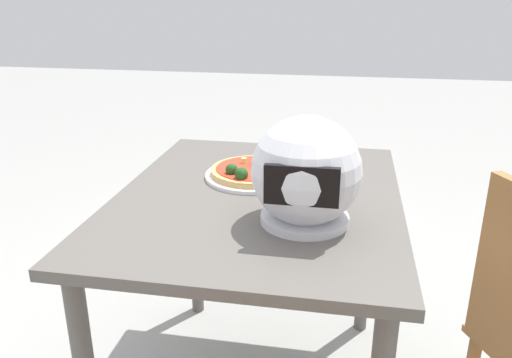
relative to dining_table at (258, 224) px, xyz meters
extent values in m
cube|color=#5B5651|center=(0.00, 0.00, 0.08)|extent=(0.82, 1.03, 0.03)
cylinder|color=#5B5651|center=(-0.35, -0.45, -0.29)|extent=(0.05, 0.05, 0.72)
cylinder|color=#5B5651|center=(0.35, -0.45, -0.29)|extent=(0.05, 0.05, 0.72)
cylinder|color=white|center=(0.04, -0.13, 0.11)|extent=(0.31, 0.31, 0.01)
cylinder|color=tan|center=(0.04, -0.13, 0.12)|extent=(0.27, 0.27, 0.02)
cylinder|color=red|center=(0.04, -0.13, 0.13)|extent=(0.24, 0.24, 0.00)
sphere|color=#234C1E|center=(0.01, -0.22, 0.15)|extent=(0.04, 0.04, 0.04)
sphere|color=#234C1E|center=(-0.02, -0.08, 0.14)|extent=(0.03, 0.03, 0.03)
sphere|color=#234C1E|center=(0.06, -0.03, 0.14)|extent=(0.04, 0.04, 0.04)
sphere|color=#234C1E|center=(0.10, -0.07, 0.14)|extent=(0.04, 0.04, 0.04)
cylinder|color=#E0D172|center=(0.08, -0.17, 0.14)|extent=(0.02, 0.02, 0.02)
cylinder|color=#E0D172|center=(-0.01, -0.05, 0.14)|extent=(0.02, 0.02, 0.01)
cylinder|color=#E0D172|center=(0.04, -0.16, 0.14)|extent=(0.02, 0.02, 0.02)
sphere|color=silver|center=(-0.15, 0.17, 0.24)|extent=(0.28, 0.28, 0.28)
cylinder|color=silver|center=(-0.15, 0.17, 0.11)|extent=(0.23, 0.23, 0.02)
cube|color=black|center=(-0.15, 0.29, 0.24)|extent=(0.17, 0.02, 0.09)
camera|label=1|loc=(-0.24, 1.36, 0.66)|focal=35.76mm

